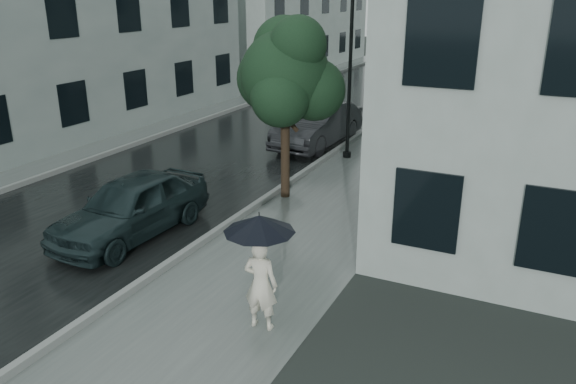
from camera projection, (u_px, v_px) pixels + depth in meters
The scene contains 14 objects.
ground at pixel (232, 285), 10.88m from camera, with size 120.00×120.00×0.00m, color black.
sidewalk at pixel (404, 143), 20.95m from camera, with size 3.50×60.00×0.01m, color slate.
kerb_near at pixel (358, 136), 21.67m from camera, with size 0.15×60.00×0.15m, color slate.
asphalt_road at pixel (277, 129), 23.12m from camera, with size 6.85×60.00×0.00m, color black.
kerb_far at pixel (205, 119), 24.52m from camera, with size 0.15×60.00×0.15m, color slate.
sidewalk_far at pixel (188, 119), 24.92m from camera, with size 1.70×60.00×0.01m, color #4C5451.
building_far_a at pixel (29, 8), 21.66m from camera, with size 7.02×20.00×9.50m.
building_far_b at pixel (281, 10), 40.57m from camera, with size 7.02×18.00×8.00m.
pedestrian at pixel (261, 284), 9.28m from camera, with size 0.59×0.39×1.61m, color beige.
umbrella at pixel (259, 224), 8.90m from camera, with size 1.26×1.26×1.16m.
street_tree at pixel (287, 74), 14.51m from camera, with size 3.05×2.77×4.85m.
lamp_post at pixel (346, 61), 18.20m from camera, with size 0.84×0.40×5.65m.
car_near at pixel (131, 206), 12.88m from camera, with size 1.68×4.18×1.42m, color #182729.
car_far at pixel (318, 125), 20.44m from camera, with size 1.63×4.67×1.54m, color black.
Camera 1 is at (5.14, -8.20, 5.41)m, focal length 35.00 mm.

